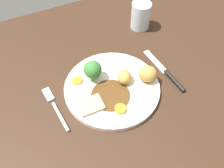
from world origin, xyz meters
TOP-DOWN VIEW (x-y plane):
  - dining_table at (0.00, 0.00)cm, footprint 120.00×84.00cm
  - dinner_plate at (-1.88, -2.92)cm, footprint 26.35×26.35cm
  - gravy_pool at (-3.57, -5.46)cm, footprint 10.41×10.41cm
  - meat_slice_main at (-9.58, -6.32)cm, footprint 6.39×5.13cm
  - roast_potato_left at (8.09, -4.90)cm, footprint 6.82×6.70cm
  - roast_potato_right at (2.00, -2.75)cm, footprint 5.76×5.91cm
  - carrot_coin_front at (-9.77, 3.06)cm, footprint 2.93×2.93cm
  - carrot_coin_back at (-3.25, -10.61)cm, footprint 3.04×3.04cm
  - broccoli_floret at (-5.26, 2.10)cm, footprint 4.97×4.97cm
  - fork at (-17.97, -1.92)cm, footprint 2.86×15.32cm
  - knife at (15.04, -5.01)cm, footprint 2.61×18.55cm
  - water_glass at (18.92, 17.75)cm, footprint 6.49×6.49cm

SIDE VIEW (x-z plane):
  - dining_table at x=0.00cm, z-range 0.00..3.60cm
  - fork at x=-17.97cm, z-range 3.54..4.44cm
  - knife at x=15.04cm, z-range 3.45..4.65cm
  - dinner_plate at x=-1.88cm, z-range 3.60..5.00cm
  - gravy_pool at x=-3.57cm, z-range 5.00..5.30cm
  - carrot_coin_front at x=-9.77cm, z-range 5.00..5.48cm
  - carrot_coin_back at x=-3.25cm, z-range 5.00..5.67cm
  - meat_slice_main at x=-9.58cm, z-range 5.00..5.80cm
  - roast_potato_right at x=2.00cm, z-range 5.00..8.47cm
  - roast_potato_left at x=8.09cm, z-range 5.00..9.45cm
  - water_glass at x=18.92cm, z-range 3.60..12.63cm
  - broccoli_floret at x=-5.26cm, z-range 5.42..11.42cm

